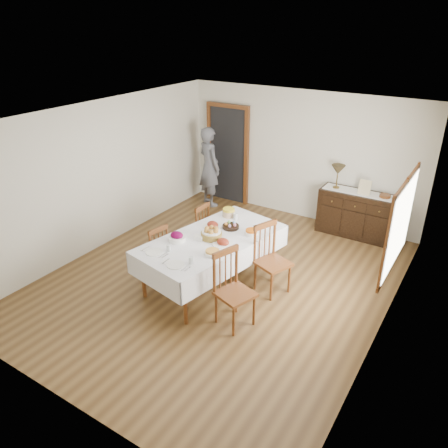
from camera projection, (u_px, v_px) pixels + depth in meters
The scene contains 26 objects.
ground at pixel (221, 279), 7.08m from camera, with size 6.00×6.00×0.00m, color brown.
room_shell at pixel (227, 174), 6.76m from camera, with size 5.02×6.02×2.65m.
dining_table at pixel (212, 243), 6.69m from camera, with size 1.61×2.51×0.80m.
chair_left_near at pixel (155, 251), 6.92m from camera, with size 0.45×0.45×0.94m.
chair_left_far at pixel (197, 228), 7.64m from camera, with size 0.42×0.42×0.97m.
chair_right_near at pixel (232, 288), 5.87m from camera, with size 0.57×0.57×1.09m.
chair_right_far at pixel (271, 258), 6.59m from camera, with size 0.59×0.59×1.09m.
sideboard at pixel (358, 214), 8.30m from camera, with size 1.46×0.53×0.88m.
person at pixel (209, 164), 9.49m from camera, with size 0.58×0.37×1.87m, color slate.
bread_basket at pixel (211, 234), 6.61m from camera, with size 0.32×0.32×0.18m.
egg_basket at pixel (231, 226), 6.94m from camera, with size 0.27×0.27×0.11m.
ham_platter_a at pixel (213, 225), 6.99m from camera, with size 0.31×0.31×0.11m.
ham_platter_b at pixel (223, 243), 6.45m from camera, with size 0.32×0.32×0.11m.
beet_bowl at pixel (177, 237), 6.54m from camera, with size 0.27×0.27×0.15m.
carrot_bowl at pixel (251, 232), 6.73m from camera, with size 0.21×0.21×0.09m.
pineapple_bowl at pixel (229, 213), 7.34m from camera, with size 0.22×0.22×0.14m.
casserole_dish at pixel (213, 253), 6.17m from camera, with size 0.24×0.24×0.07m.
butter_dish at pixel (199, 238), 6.58m from camera, with size 0.15×0.12×0.07m.
setting_left at pixel (159, 250), 6.26m from camera, with size 0.44×0.31×0.10m.
setting_right at pixel (181, 263), 5.94m from camera, with size 0.44×0.31×0.10m.
glass_far_a at pixel (236, 216), 7.24m from camera, with size 0.07×0.07×0.11m.
glass_far_b at pixel (263, 226), 6.91m from camera, with size 0.07×0.07×0.10m.
runner at pixel (358, 192), 8.13m from camera, with size 1.30×0.35×0.01m.
table_lamp at pixel (338, 170), 8.18m from camera, with size 0.26×0.26×0.46m.
picture_frame at pixel (365, 188), 7.97m from camera, with size 0.22×0.08×0.28m.
deco_bowl at pixel (385, 196), 7.89m from camera, with size 0.20×0.20×0.06m.
Camera 1 is at (3.25, -5.04, 3.87)m, focal length 35.00 mm.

